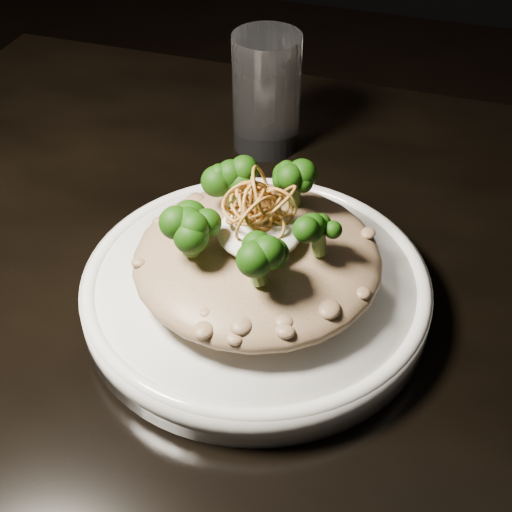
% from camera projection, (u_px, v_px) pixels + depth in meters
% --- Properties ---
extents(table, '(1.10, 0.80, 0.75)m').
position_uv_depth(table, '(316.00, 354.00, 0.69)').
color(table, black).
rests_on(table, ground).
extents(plate, '(0.30, 0.30, 0.03)m').
position_uv_depth(plate, '(256.00, 291.00, 0.61)').
color(plate, white).
rests_on(plate, table).
extents(risotto, '(0.21, 0.21, 0.05)m').
position_uv_depth(risotto, '(257.00, 258.00, 0.59)').
color(risotto, brown).
rests_on(risotto, plate).
extents(broccoli, '(0.15, 0.15, 0.05)m').
position_uv_depth(broccoli, '(258.00, 209.00, 0.56)').
color(broccoli, black).
rests_on(broccoli, risotto).
extents(cheese, '(0.07, 0.07, 0.02)m').
position_uv_depth(cheese, '(259.00, 232.00, 0.56)').
color(cheese, white).
rests_on(cheese, risotto).
extents(shallots, '(0.06, 0.06, 0.04)m').
position_uv_depth(shallots, '(262.00, 200.00, 0.55)').
color(shallots, brown).
rests_on(shallots, cheese).
extents(drinking_glass, '(0.09, 0.09, 0.13)m').
position_uv_depth(drinking_glass, '(266.00, 93.00, 0.77)').
color(drinking_glass, silver).
rests_on(drinking_glass, table).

